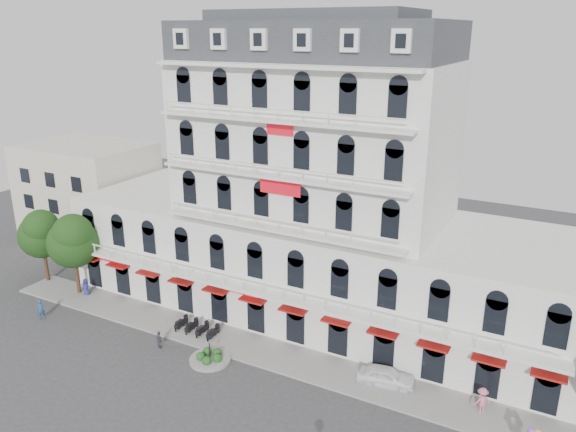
# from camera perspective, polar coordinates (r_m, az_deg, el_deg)

# --- Properties ---
(ground) EXTENTS (120.00, 120.00, 0.00)m
(ground) POSITION_cam_1_polar(r_m,az_deg,el_deg) (39.81, -9.56, -19.58)
(ground) COLOR #38383A
(ground) RESTS_ON ground
(sidewalk) EXTENTS (53.00, 4.00, 0.16)m
(sidewalk) POSITION_cam_1_polar(r_m,az_deg,el_deg) (45.80, -2.53, -13.58)
(sidewalk) COLOR gray
(sidewalk) RESTS_ON ground
(main_building) EXTENTS (45.00, 15.00, 25.80)m
(main_building) POSITION_cam_1_polar(r_m,az_deg,el_deg) (48.92, 2.69, 1.33)
(main_building) COLOR silver
(main_building) RESTS_ON ground
(flank_building_west) EXTENTS (14.00, 10.00, 12.00)m
(flank_building_west) POSITION_cam_1_polar(r_m,az_deg,el_deg) (69.30, -19.55, 2.02)
(flank_building_west) COLOR beige
(flank_building_west) RESTS_ON ground
(traffic_island) EXTENTS (3.20, 3.20, 1.60)m
(traffic_island) POSITION_cam_1_polar(r_m,az_deg,el_deg) (45.04, -7.93, -14.10)
(traffic_island) COLOR gray
(traffic_island) RESTS_ON ground
(parked_scooter_row) EXTENTS (4.40, 1.80, 1.10)m
(parked_scooter_row) POSITION_cam_1_polar(r_m,az_deg,el_deg) (48.82, -9.21, -11.73)
(parked_scooter_row) COLOR black
(parked_scooter_row) RESTS_ON ground
(tree_west_outer) EXTENTS (4.50, 4.48, 7.76)m
(tree_west_outer) POSITION_cam_1_polar(r_m,az_deg,el_deg) (60.43, -23.77, -1.50)
(tree_west_outer) COLOR #382314
(tree_west_outer) RESTS_ON ground
(tree_west_inner) EXTENTS (4.76, 4.76, 8.25)m
(tree_west_inner) POSITION_cam_1_polar(r_m,az_deg,el_deg) (56.30, -21.03, -2.19)
(tree_west_inner) COLOR #382314
(tree_west_inner) RESTS_ON ground
(parked_car) EXTENTS (4.44, 2.46, 1.43)m
(parked_car) POSITION_cam_1_polar(r_m,az_deg,el_deg) (42.42, 9.95, -15.74)
(parked_car) COLOR white
(parked_car) RESTS_ON ground
(pedestrian_left) EXTENTS (0.98, 0.76, 1.77)m
(pedestrian_left) POSITION_cam_1_polar(r_m,az_deg,el_deg) (57.41, -19.83, -6.84)
(pedestrian_left) COLOR navy
(pedestrian_left) RESTS_ON ground
(pedestrian_mid) EXTENTS (0.95, 0.67, 1.50)m
(pedestrian_mid) POSITION_cam_1_polar(r_m,az_deg,el_deg) (47.11, -12.96, -12.14)
(pedestrian_mid) COLOR #4E4D54
(pedestrian_mid) RESTS_ON ground
(pedestrian_right) EXTENTS (1.41, 1.37, 1.94)m
(pedestrian_right) POSITION_cam_1_polar(r_m,az_deg,el_deg) (41.19, 19.10, -17.32)
(pedestrian_right) COLOR #CC6C88
(pedestrian_right) RESTS_ON ground
(pedestrian_far) EXTENTS (0.74, 0.79, 1.81)m
(pedestrian_far) POSITION_cam_1_polar(r_m,az_deg,el_deg) (54.56, -23.80, -8.70)
(pedestrian_far) COLOR navy
(pedestrian_far) RESTS_ON ground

